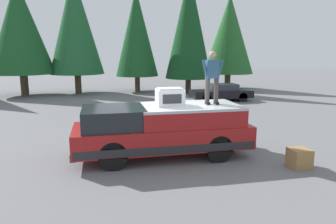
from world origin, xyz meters
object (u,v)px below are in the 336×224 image
(pickup_truck, at_px, (162,130))
(compressor_unit, at_px, (170,97))
(parked_car_black, at_px, (221,92))
(person_on_truck_bed, at_px, (212,76))
(wooden_crate, at_px, (299,158))

(pickup_truck, distance_m, compressor_unit, 1.08)
(parked_car_black, bearing_deg, pickup_truck, 149.61)
(person_on_truck_bed, bearing_deg, parked_car_black, -23.39)
(person_on_truck_bed, bearing_deg, wooden_crate, -131.51)
(pickup_truck, relative_size, person_on_truck_bed, 3.28)
(pickup_truck, bearing_deg, wooden_crate, -116.17)
(pickup_truck, bearing_deg, parked_car_black, -30.39)
(compressor_unit, height_order, parked_car_black, compressor_unit)
(parked_car_black, height_order, wooden_crate, parked_car_black)
(pickup_truck, height_order, person_on_truck_bed, person_on_truck_bed)
(compressor_unit, height_order, wooden_crate, compressor_unit)
(person_on_truck_bed, xyz_separation_m, wooden_crate, (-1.83, -2.07, -2.27))
(wooden_crate, bearing_deg, pickup_truck, 63.83)
(compressor_unit, relative_size, wooden_crate, 1.50)
(pickup_truck, relative_size, compressor_unit, 6.60)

